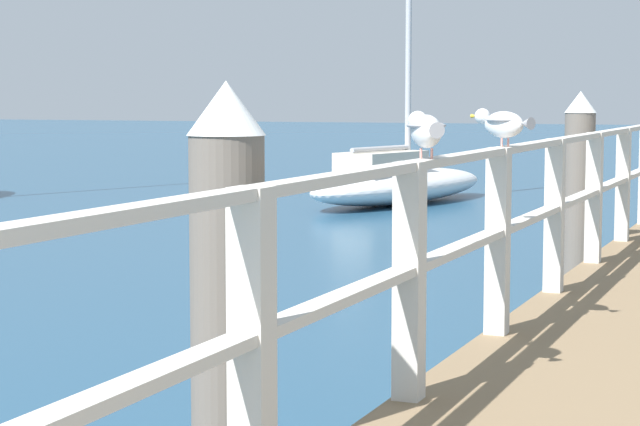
# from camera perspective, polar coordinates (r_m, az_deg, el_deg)

# --- Properties ---
(pier_railing) EXTENTS (0.12, 22.09, 1.05)m
(pier_railing) POSITION_cam_1_polar(r_m,az_deg,el_deg) (11.26, 14.46, 1.96)
(pier_railing) COLOR beige
(pier_railing) RESTS_ON pier_deck
(dock_piling_near) EXTENTS (0.29, 0.29, 1.82)m
(dock_piling_near) POSITION_cam_1_polar(r_m,az_deg,el_deg) (4.42, -4.48, -5.35)
(dock_piling_near) COLOR #6B6056
(dock_piling_near) RESTS_ON ground_plane
(dock_piling_far) EXTENTS (0.29, 0.29, 1.82)m
(dock_piling_far) POSITION_cam_1_polar(r_m,az_deg,el_deg) (11.20, 12.41, 1.17)
(dock_piling_far) COLOR #6B6056
(dock_piling_far) RESTS_ON ground_plane
(seagull_foreground) EXTENTS (0.28, 0.43, 0.21)m
(seagull_foreground) POSITION_cam_1_polar(r_m,az_deg,el_deg) (5.33, 5.14, 4.06)
(seagull_foreground) COLOR white
(seagull_foreground) RESTS_ON pier_railing
(seagull_background) EXTENTS (0.43, 0.29, 0.21)m
(seagull_background) POSITION_cam_1_polar(r_m,az_deg,el_deg) (6.73, 8.84, 4.33)
(seagull_background) COLOR white
(seagull_background) RESTS_ON pier_railing
(boat_1) EXTENTS (2.45, 4.90, 5.02)m
(boat_1) POSITION_cam_1_polar(r_m,az_deg,el_deg) (19.65, 3.81, 1.51)
(boat_1) COLOR white
(boat_1) RESTS_ON ground_plane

